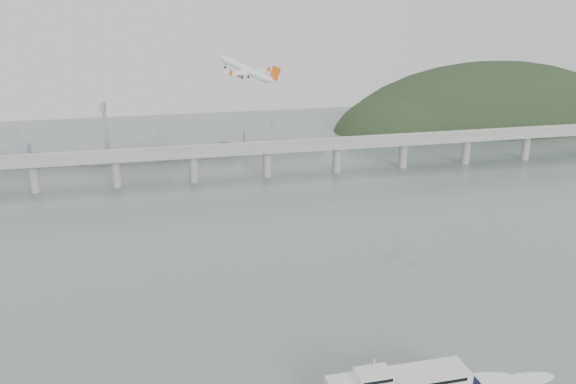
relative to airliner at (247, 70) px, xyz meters
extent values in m
plane|color=slate|center=(11.51, -88.44, -85.90)|extent=(900.00, 900.00, 0.00)
cube|color=gray|center=(11.51, 111.56, -65.90)|extent=(800.00, 22.00, 2.20)
cube|color=gray|center=(11.51, 101.06, -63.90)|extent=(800.00, 0.60, 1.80)
cube|color=gray|center=(11.51, 122.06, -63.90)|extent=(800.00, 0.60, 1.80)
cylinder|color=gray|center=(-118.49, 111.56, -76.40)|extent=(6.00, 6.00, 21.00)
cylinder|color=gray|center=(-68.49, 111.56, -76.40)|extent=(6.00, 6.00, 21.00)
cylinder|color=gray|center=(-18.49, 111.56, -76.40)|extent=(6.00, 6.00, 21.00)
cylinder|color=gray|center=(31.51, 111.56, -76.40)|extent=(6.00, 6.00, 21.00)
cylinder|color=gray|center=(81.51, 111.56, -76.40)|extent=(6.00, 6.00, 21.00)
cylinder|color=gray|center=(131.51, 111.56, -76.40)|extent=(6.00, 6.00, 21.00)
cylinder|color=gray|center=(181.51, 111.56, -76.40)|extent=(6.00, 6.00, 21.00)
cylinder|color=gray|center=(231.51, 111.56, -76.40)|extent=(6.00, 6.00, 21.00)
ellipsoid|color=#1D2E1A|center=(281.51, 241.56, -103.90)|extent=(320.00, 150.00, 156.00)
ellipsoid|color=#1D2E1A|center=(186.51, 231.56, -97.90)|extent=(140.00, 110.00, 96.00)
ellipsoid|color=#1D2E1A|center=(371.51, 251.56, -110.90)|extent=(220.00, 140.00, 120.00)
cube|color=gray|center=(-138.49, 181.56, -81.90)|extent=(95.67, 20.15, 8.00)
cube|color=gray|center=(-147.99, 181.56, -73.90)|extent=(33.90, 15.02, 8.00)
cylinder|color=gray|center=(-138.49, 181.56, -65.90)|extent=(1.60, 1.60, 14.00)
cube|color=gray|center=(-38.49, 176.56, -81.90)|extent=(110.55, 21.43, 8.00)
cube|color=gray|center=(-49.49, 176.56, -73.90)|extent=(39.01, 16.73, 8.00)
cylinder|color=gray|center=(-38.49, 176.56, -65.90)|extent=(1.60, 1.60, 14.00)
cube|color=gray|center=(51.51, 186.56, -81.90)|extent=(85.00, 13.60, 8.00)
cube|color=gray|center=(43.01, 186.56, -73.90)|extent=(29.75, 11.90, 8.00)
cylinder|color=gray|center=(51.51, 186.56, -65.90)|extent=(1.60, 1.60, 14.00)
cube|color=gray|center=(-78.49, 211.56, -65.90)|extent=(3.00, 3.00, 40.00)
cube|color=gray|center=(-78.49, 201.56, -47.90)|extent=(3.00, 28.00, 3.00)
cube|color=silver|center=(21.46, -136.97, -79.06)|extent=(44.31, 11.10, 5.26)
cube|color=black|center=(21.39, -131.66, -77.70)|extent=(39.97, 0.69, 1.05)
cube|color=black|center=(21.39, -131.66, -80.22)|extent=(39.97, 0.69, 1.05)
cube|color=silver|center=(13.05, -137.08, -75.07)|extent=(10.61, 7.50, 2.73)
cube|color=black|center=(13.10, -140.82, -75.07)|extent=(9.47, 0.25, 1.05)
cylinder|color=silver|center=(13.05, -137.08, -71.70)|extent=(0.53, 0.53, 4.21)
ellipsoid|color=white|center=(65.64, -136.39, -85.85)|extent=(22.82, 7.87, 0.21)
cylinder|color=white|center=(-0.57, 0.57, 0.42)|extent=(20.05, 21.46, 11.56)
cone|color=white|center=(-10.74, 10.55, 5.17)|extent=(5.65, 5.67, 4.45)
cone|color=white|center=(10.04, -9.81, -4.03)|extent=(6.35, 6.21, 4.74)
cube|color=white|center=(-0.18, 0.12, -0.77)|extent=(25.21, 26.29, 3.38)
cube|color=white|center=(9.57, -9.30, -3.12)|extent=(9.84, 10.20, 1.73)
cube|color=#E45C0F|center=(11.02, -10.50, -0.48)|extent=(4.68, 4.17, 7.13)
cylinder|color=#E45C0F|center=(2.07, 5.03, -1.82)|extent=(4.59, 4.70, 3.33)
cylinder|color=black|center=(0.74, 6.34, -1.20)|extent=(2.22, 2.11, 2.16)
cube|color=white|center=(2.32, 4.86, -0.93)|extent=(2.04, 1.94, 1.82)
cylinder|color=#E45C0F|center=(-5.03, -2.44, -1.31)|extent=(4.59, 4.70, 3.33)
cylinder|color=black|center=(-6.36, -1.13, -0.69)|extent=(2.22, 2.11, 2.16)
cube|color=white|center=(-4.78, -2.62, -0.42)|extent=(2.04, 1.94, 1.82)
cylinder|color=black|center=(1.06, 2.20, -2.49)|extent=(1.05, 0.88, 2.26)
cylinder|color=black|center=(0.78, 2.39, -3.47)|extent=(1.23, 1.15, 1.32)
cylinder|color=black|center=(-2.30, -1.34, -2.25)|extent=(1.05, 0.88, 2.26)
cylinder|color=black|center=(-2.57, -1.15, -3.23)|extent=(1.23, 1.15, 1.32)
cylinder|color=black|center=(-8.88, 8.54, 1.49)|extent=(1.05, 0.88, 2.26)
cylinder|color=black|center=(-9.15, 8.73, 0.51)|extent=(1.23, 1.15, 1.32)
cube|color=#E45C0F|center=(12.36, 10.22, -1.09)|extent=(1.74, 1.55, 2.62)
cube|color=#E45C0F|center=(-9.59, -12.89, 0.50)|extent=(1.74, 1.55, 2.62)
camera|label=1|loc=(-48.28, -283.16, 33.19)|focal=38.00mm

